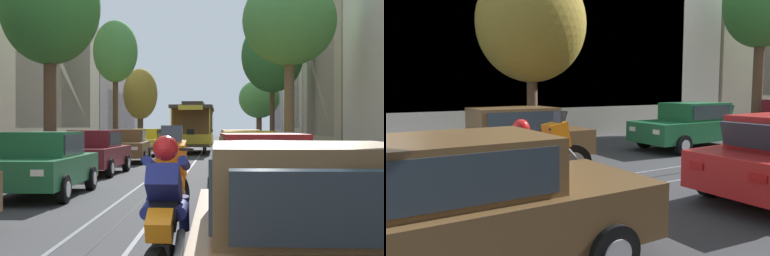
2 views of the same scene
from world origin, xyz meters
TOP-DOWN VIEW (x-y plane):
  - ground_plane at (0.00, 23.64)m, footprint 160.00×160.00m
  - trolley_track_rails at (0.00, 27.54)m, footprint 1.14×67.09m
  - building_facade_left at (-9.46, 26.10)m, footprint 5.34×58.79m
  - building_facade_right at (9.77, 28.23)m, footprint 5.74×58.79m
  - parked_car_green_second_left at (-2.57, 10.50)m, footprint 2.01×4.36m
  - parked_car_maroon_mid_left at (-2.74, 16.82)m, footprint 2.12×4.41m
  - parked_car_brown_fourth_left at (-2.65, 23.50)m, footprint 2.13×4.42m
  - parked_car_yellow_fifth_left at (-2.60, 29.95)m, footprint 2.11×4.41m
  - parked_car_brown_near_right at (2.48, 1.24)m, footprint 2.02×4.37m
  - parked_car_red_second_right at (2.56, 7.50)m, footprint 2.14×4.42m
  - parked_car_yellow_mid_right at (2.61, 13.82)m, footprint 2.05×4.38m
  - parked_car_orange_fourth_right at (2.57, 19.63)m, footprint 2.10×4.40m
  - street_tree_kerb_left_second at (-4.40, 16.94)m, footprint 3.68×3.04m
  - street_tree_kerb_left_mid at (-4.56, 30.39)m, footprint 2.69×2.24m
  - street_tree_kerb_left_fourth at (-4.77, 42.31)m, footprint 2.80×2.62m
  - street_tree_kerb_right_second at (4.37, 18.25)m, footprint 3.54×2.88m
  - street_tree_kerb_right_mid at (4.77, 29.82)m, footprint 3.59×2.97m
  - street_tree_kerb_right_fourth at (4.87, 42.72)m, footprint 3.29×3.06m
  - cable_car_trolley at (0.00, 34.30)m, footprint 2.58×9.14m
  - motorcycle_with_rider at (1.25, 2.62)m, footprint 0.52×1.88m
  - pedestrian_on_left_pavement at (-5.62, 20.41)m, footprint 0.55×0.36m

SIDE VIEW (x-z plane):
  - ground_plane at x=0.00m, z-range 0.00..0.00m
  - trolley_track_rails at x=0.00m, z-range 0.00..0.01m
  - parked_car_green_second_left at x=-2.57m, z-range 0.01..1.59m
  - parked_car_maroon_mid_left at x=-2.74m, z-range 0.01..1.59m
  - parked_car_brown_fourth_left at x=-2.65m, z-range 0.01..1.59m
  - parked_car_yellow_fifth_left at x=-2.60m, z-range 0.01..1.59m
  - parked_car_brown_near_right at x=2.48m, z-range 0.01..1.59m
  - parked_car_red_second_right at x=2.56m, z-range 0.01..1.59m
  - parked_car_yellow_mid_right at x=2.61m, z-range 0.01..1.59m
  - parked_car_orange_fourth_right at x=2.57m, z-range 0.01..1.59m
  - pedestrian_on_left_pavement at x=-5.62m, z-range 0.10..1.65m
  - motorcycle_with_rider at x=1.25m, z-range 0.04..1.77m
  - cable_car_trolley at x=0.00m, z-range 0.02..3.30m
  - street_tree_kerb_right_fourth at x=4.87m, z-range 1.15..6.72m
  - street_tree_kerb_left_fourth at x=-4.77m, z-range 1.09..7.53m
  - building_facade_left at x=-9.46m, z-range -1.05..9.90m
  - building_facade_right at x=9.77m, z-range -0.56..10.24m
  - street_tree_kerb_right_second at x=4.37m, z-range 1.94..9.37m
  - street_tree_kerb_right_mid at x=4.77m, z-range 1.82..9.80m
  - street_tree_kerb_left_second at x=-4.40m, z-range 1.90..10.04m
  - street_tree_kerb_left_mid at x=-4.56m, z-range 2.10..10.21m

